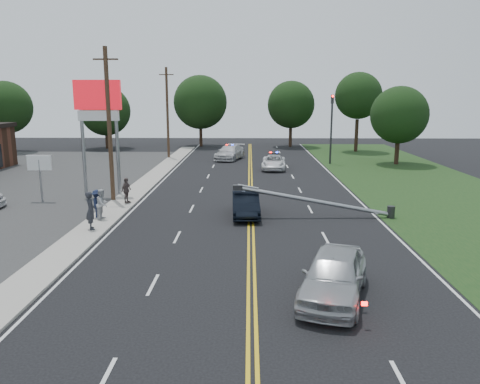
{
  "coord_description": "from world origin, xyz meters",
  "views": [
    {
      "loc": [
        -0.11,
        -18.37,
        6.94
      ],
      "look_at": [
        -0.61,
        7.03,
        1.7
      ],
      "focal_mm": 35.0,
      "sensor_mm": 36.0,
      "label": 1
    }
  ],
  "objects_px": {
    "pylon_sign": "(98,110)",
    "bystander_d": "(126,190)",
    "fallen_streetlight": "(323,202)",
    "emergency_b": "(230,152)",
    "bystander_c": "(97,204)",
    "crashed_sedan": "(246,204)",
    "utility_pole_mid": "(109,125)",
    "utility_pole_far": "(167,113)",
    "emergency_a": "(274,162)",
    "small_sign": "(40,167)",
    "waiting_sedan": "(334,275)",
    "bystander_b": "(102,204)",
    "traffic_signal": "(332,123)",
    "bystander_a": "(91,210)"
  },
  "relations": [
    {
      "from": "crashed_sedan",
      "to": "waiting_sedan",
      "type": "relative_size",
      "value": 0.87
    },
    {
      "from": "emergency_b",
      "to": "bystander_d",
      "type": "distance_m",
      "value": 22.77
    },
    {
      "from": "emergency_a",
      "to": "emergency_b",
      "type": "height_order",
      "value": "emergency_b"
    },
    {
      "from": "bystander_b",
      "to": "utility_pole_mid",
      "type": "bearing_deg",
      "value": 19.04
    },
    {
      "from": "emergency_b",
      "to": "bystander_a",
      "type": "xyz_separation_m",
      "value": [
        -6.06,
        -28.08,
        0.32
      ]
    },
    {
      "from": "waiting_sedan",
      "to": "utility_pole_far",
      "type": "bearing_deg",
      "value": 125.5
    },
    {
      "from": "traffic_signal",
      "to": "pylon_sign",
      "type": "bearing_deg",
      "value": -139.61
    },
    {
      "from": "fallen_streetlight",
      "to": "utility_pole_mid",
      "type": "height_order",
      "value": "utility_pole_mid"
    },
    {
      "from": "pylon_sign",
      "to": "utility_pole_mid",
      "type": "relative_size",
      "value": 0.8
    },
    {
      "from": "bystander_d",
      "to": "crashed_sedan",
      "type": "bearing_deg",
      "value": -90.33
    },
    {
      "from": "utility_pole_mid",
      "to": "crashed_sedan",
      "type": "relative_size",
      "value": 2.28
    },
    {
      "from": "traffic_signal",
      "to": "waiting_sedan",
      "type": "bearing_deg",
      "value": -99.37
    },
    {
      "from": "bystander_c",
      "to": "emergency_b",
      "type": "bearing_deg",
      "value": -33.68
    },
    {
      "from": "utility_pole_far",
      "to": "bystander_d",
      "type": "xyz_separation_m",
      "value": [
        1.16,
        -22.98,
        -4.13
      ]
    },
    {
      "from": "emergency_a",
      "to": "crashed_sedan",
      "type": "bearing_deg",
      "value": -94.18
    },
    {
      "from": "pylon_sign",
      "to": "bystander_c",
      "type": "distance_m",
      "value": 8.5
    },
    {
      "from": "pylon_sign",
      "to": "fallen_streetlight",
      "type": "relative_size",
      "value": 0.85
    },
    {
      "from": "fallen_streetlight",
      "to": "emergency_b",
      "type": "xyz_separation_m",
      "value": [
        -6.44,
        25.05,
        -0.12
      ]
    },
    {
      "from": "utility_pole_far",
      "to": "bystander_c",
      "type": "height_order",
      "value": "utility_pole_far"
    },
    {
      "from": "fallen_streetlight",
      "to": "bystander_a",
      "type": "distance_m",
      "value": 12.86
    },
    {
      "from": "emergency_b",
      "to": "pylon_sign",
      "type": "bearing_deg",
      "value": -97.68
    },
    {
      "from": "utility_pole_far",
      "to": "bystander_d",
      "type": "distance_m",
      "value": 23.37
    },
    {
      "from": "waiting_sedan",
      "to": "pylon_sign",
      "type": "bearing_deg",
      "value": 145.53
    },
    {
      "from": "bystander_b",
      "to": "bystander_d",
      "type": "bearing_deg",
      "value": 4.85
    },
    {
      "from": "traffic_signal",
      "to": "crashed_sedan",
      "type": "relative_size",
      "value": 1.61
    },
    {
      "from": "utility_pole_mid",
      "to": "utility_pole_far",
      "type": "distance_m",
      "value": 22.0
    },
    {
      "from": "traffic_signal",
      "to": "utility_pole_far",
      "type": "distance_m",
      "value": 17.97
    },
    {
      "from": "waiting_sedan",
      "to": "bystander_b",
      "type": "relative_size",
      "value": 2.93
    },
    {
      "from": "small_sign",
      "to": "waiting_sedan",
      "type": "relative_size",
      "value": 0.62
    },
    {
      "from": "pylon_sign",
      "to": "crashed_sedan",
      "type": "bearing_deg",
      "value": -29.08
    },
    {
      "from": "emergency_b",
      "to": "bystander_c",
      "type": "height_order",
      "value": "bystander_c"
    },
    {
      "from": "traffic_signal",
      "to": "emergency_a",
      "type": "height_order",
      "value": "traffic_signal"
    },
    {
      "from": "utility_pole_mid",
      "to": "bystander_d",
      "type": "height_order",
      "value": "utility_pole_mid"
    },
    {
      "from": "waiting_sedan",
      "to": "emergency_b",
      "type": "xyz_separation_m",
      "value": [
        -5.1,
        36.11,
        -0.06
      ]
    },
    {
      "from": "utility_pole_mid",
      "to": "emergency_b",
      "type": "relative_size",
      "value": 1.83
    },
    {
      "from": "traffic_signal",
      "to": "crashed_sedan",
      "type": "height_order",
      "value": "traffic_signal"
    },
    {
      "from": "utility_pole_mid",
      "to": "waiting_sedan",
      "type": "bearing_deg",
      "value": -51.34
    },
    {
      "from": "utility_pole_mid",
      "to": "bystander_a",
      "type": "relative_size",
      "value": 5.02
    },
    {
      "from": "waiting_sedan",
      "to": "emergency_b",
      "type": "bearing_deg",
      "value": 115.54
    },
    {
      "from": "traffic_signal",
      "to": "fallen_streetlight",
      "type": "height_order",
      "value": "traffic_signal"
    },
    {
      "from": "pylon_sign",
      "to": "bystander_d",
      "type": "distance_m",
      "value": 6.35
    },
    {
      "from": "emergency_b",
      "to": "bystander_a",
      "type": "height_order",
      "value": "bystander_a"
    },
    {
      "from": "small_sign",
      "to": "utility_pole_far",
      "type": "xyz_separation_m",
      "value": [
        4.8,
        22.0,
        2.75
      ]
    },
    {
      "from": "crashed_sedan",
      "to": "bystander_b",
      "type": "distance_m",
      "value": 8.15
    },
    {
      "from": "pylon_sign",
      "to": "small_sign",
      "type": "bearing_deg",
      "value": -150.26
    },
    {
      "from": "pylon_sign",
      "to": "bystander_b",
      "type": "relative_size",
      "value": 4.66
    },
    {
      "from": "emergency_a",
      "to": "emergency_b",
      "type": "xyz_separation_m",
      "value": [
        -4.5,
        6.92,
        0.13
      ]
    },
    {
      "from": "utility_pole_far",
      "to": "bystander_a",
      "type": "bearing_deg",
      "value": -88.25
    },
    {
      "from": "waiting_sedan",
      "to": "emergency_b",
      "type": "distance_m",
      "value": 36.46
    },
    {
      "from": "emergency_a",
      "to": "bystander_c",
      "type": "bearing_deg",
      "value": -116.49
    }
  ]
}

